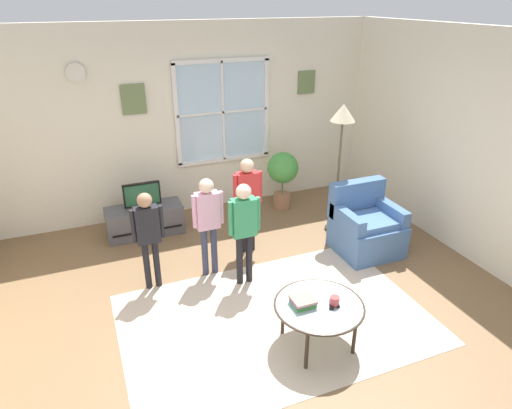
{
  "coord_description": "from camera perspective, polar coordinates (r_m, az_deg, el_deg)",
  "views": [
    {
      "loc": [
        -1.46,
        -3.44,
        3.02
      ],
      "look_at": [
        0.09,
        0.41,
        1.08
      ],
      "focal_mm": 31.6,
      "sensor_mm": 36.0,
      "label": 1
    }
  ],
  "objects": [
    {
      "name": "back_wall",
      "position": [
        6.68,
        -8.67,
        10.41
      ],
      "size": [
        5.66,
        0.17,
        2.72
      ],
      "color": "silver",
      "rests_on": "ground_plane"
    },
    {
      "name": "potted_plant_by_window",
      "position": [
        6.83,
        3.4,
        4.12
      ],
      "size": [
        0.47,
        0.47,
        0.89
      ],
      "color": "#9E6B4C",
      "rests_on": "ground_plane"
    },
    {
      "name": "area_rug",
      "position": [
        4.76,
        2.41,
        -14.25
      ],
      "size": [
        3.06,
        2.05,
        0.01
      ],
      "primitive_type": "cube",
      "color": "#C6B29E",
      "rests_on": "ground_plane"
    },
    {
      "name": "person_red_shirt",
      "position": [
        5.54,
        -1.11,
        1.21
      ],
      "size": [
        0.38,
        0.17,
        1.25
      ],
      "color": "black",
      "rests_on": "ground_plane"
    },
    {
      "name": "armchair",
      "position": [
        5.92,
        13.7,
        -2.82
      ],
      "size": [
        0.76,
        0.74,
        0.87
      ],
      "color": "#476B9E",
      "rests_on": "ground_plane"
    },
    {
      "name": "coffee_table",
      "position": [
        4.27,
        7.98,
        -12.72
      ],
      "size": [
        0.84,
        0.84,
        0.45
      ],
      "color": "#99B2B7",
      "rests_on": "ground_plane"
    },
    {
      "name": "remote_near_cup",
      "position": [
        4.26,
        9.55,
        -12.37
      ],
      "size": [
        0.11,
        0.14,
        0.02
      ],
      "primitive_type": "cube",
      "rotation": [
        0.0,
        0.0,
        -0.53
      ],
      "color": "black",
      "rests_on": "coffee_table"
    },
    {
      "name": "television",
      "position": [
        6.22,
        -14.24,
        1.21
      ],
      "size": [
        0.49,
        0.08,
        0.35
      ],
      "color": "#4C4C4C",
      "rests_on": "tv_stand"
    },
    {
      "name": "remote_near_books",
      "position": [
        4.29,
        10.1,
        -12.11
      ],
      "size": [
        0.08,
        0.15,
        0.02
      ],
      "primitive_type": "cube",
      "rotation": [
        0.0,
        0.0,
        -0.31
      ],
      "color": "black",
      "rests_on": "coffee_table"
    },
    {
      "name": "floor_lamp",
      "position": [
        5.95,
        10.85,
        9.69
      ],
      "size": [
        0.32,
        0.32,
        1.78
      ],
      "color": "black",
      "rests_on": "ground_plane"
    },
    {
      "name": "person_black_shirt",
      "position": [
        4.97,
        -13.52,
        -3.19
      ],
      "size": [
        0.35,
        0.16,
        1.16
      ],
      "color": "black",
      "rests_on": "ground_plane"
    },
    {
      "name": "tv_stand",
      "position": [
        6.38,
        -13.88,
        -1.96
      ],
      "size": [
        1.03,
        0.42,
        0.4
      ],
      "color": "#4C4C51",
      "rests_on": "ground_plane"
    },
    {
      "name": "book_stack",
      "position": [
        4.21,
        5.96,
        -12.12
      ],
      "size": [
        0.21,
        0.2,
        0.08
      ],
      "color": "green",
      "rests_on": "coffee_table"
    },
    {
      "name": "cup",
      "position": [
        4.24,
        9.92,
        -11.97
      ],
      "size": [
        0.09,
        0.09,
        0.09
      ],
      "primitive_type": "cylinder",
      "color": "#BF3F3F",
      "rests_on": "coffee_table"
    },
    {
      "name": "ground_plane",
      "position": [
        4.81,
        0.79,
        -13.98
      ],
      "size": [
        6.26,
        6.2,
        0.02
      ],
      "primitive_type": "cube",
      "color": "brown"
    },
    {
      "name": "person_pink_shirt",
      "position": [
        5.1,
        -6.13,
        -1.47
      ],
      "size": [
        0.36,
        0.16,
        1.21
      ],
      "color": "#333851",
      "rests_on": "ground_plane"
    },
    {
      "name": "person_green_shirt",
      "position": [
        4.9,
        -1.54,
        -2.37
      ],
      "size": [
        0.37,
        0.17,
        1.22
      ],
      "color": "black",
      "rests_on": "ground_plane"
    },
    {
      "name": "side_wall_right",
      "position": [
        5.79,
        28.42,
        5.33
      ],
      "size": [
        0.12,
        5.6,
        2.72
      ],
      "color": "silver",
      "rests_on": "ground_plane"
    }
  ]
}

